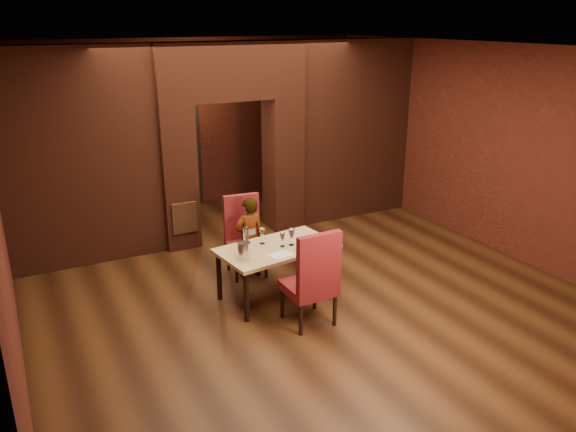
% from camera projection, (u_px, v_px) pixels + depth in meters
% --- Properties ---
extents(floor, '(8.00, 8.00, 0.00)m').
position_uv_depth(floor, '(288.00, 279.00, 8.04)').
color(floor, '#402210').
rests_on(floor, ground).
extents(ceiling, '(7.00, 8.00, 0.04)m').
position_uv_depth(ceiling, '(288.00, 47.00, 6.97)').
color(ceiling, silver).
rests_on(ceiling, ground).
extents(wall_back, '(7.00, 0.04, 3.20)m').
position_uv_depth(wall_back, '(192.00, 124.00, 10.85)').
color(wall_back, maroon).
rests_on(wall_back, ground).
extents(wall_front, '(7.00, 0.04, 3.20)m').
position_uv_depth(wall_front, '(537.00, 295.00, 4.17)').
color(wall_front, maroon).
rests_on(wall_front, ground).
extents(wall_right, '(0.04, 8.00, 3.20)m').
position_uv_depth(wall_right, '(480.00, 145.00, 9.03)').
color(wall_right, maroon).
rests_on(wall_right, ground).
extents(pillar_left, '(0.55, 0.55, 2.30)m').
position_uv_depth(pillar_left, '(177.00, 177.00, 8.91)').
color(pillar_left, maroon).
rests_on(pillar_left, ground).
extents(pillar_right, '(0.55, 0.55, 2.30)m').
position_uv_depth(pillar_right, '(283.00, 163.00, 9.74)').
color(pillar_right, maroon).
rests_on(pillar_right, ground).
extents(lintel, '(2.45, 0.55, 0.90)m').
position_uv_depth(lintel, '(229.00, 71.00, 8.79)').
color(lintel, maroon).
rests_on(lintel, ground).
extents(wing_wall_left, '(2.28, 0.35, 3.20)m').
position_uv_depth(wing_wall_left, '(80.00, 159.00, 8.15)').
color(wing_wall_left, maroon).
rests_on(wing_wall_left, ground).
extents(wing_wall_right, '(2.28, 0.35, 3.20)m').
position_uv_depth(wing_wall_right, '(352.00, 130.00, 10.21)').
color(wing_wall_right, maroon).
rests_on(wing_wall_right, ground).
extents(vent_panel, '(0.40, 0.03, 0.50)m').
position_uv_depth(vent_panel, '(185.00, 218.00, 8.87)').
color(vent_panel, '#A2572F').
rests_on(vent_panel, ground).
extents(rear_door, '(0.90, 0.08, 2.10)m').
position_uv_depth(rear_door, '(175.00, 154.00, 10.81)').
color(rear_door, black).
rests_on(rear_door, ground).
extents(rear_door_frame, '(1.02, 0.04, 2.22)m').
position_uv_depth(rear_door_frame, '(175.00, 155.00, 10.77)').
color(rear_door_frame, black).
rests_on(rear_door_frame, ground).
extents(dining_table, '(1.62, 1.04, 0.71)m').
position_uv_depth(dining_table, '(277.00, 271.00, 7.46)').
color(dining_table, tan).
rests_on(dining_table, ground).
extents(chair_far, '(0.58, 0.58, 1.15)m').
position_uv_depth(chair_far, '(246.00, 237.00, 8.03)').
color(chair_far, maroon).
rests_on(chair_far, ground).
extents(chair_near, '(0.57, 0.57, 1.23)m').
position_uv_depth(chair_near, '(309.00, 276.00, 6.73)').
color(chair_near, maroon).
rests_on(chair_near, ground).
extents(person_seated, '(0.44, 0.29, 1.19)m').
position_uv_depth(person_seated, '(249.00, 238.00, 7.95)').
color(person_seated, white).
rests_on(person_seated, ground).
extents(wine_glass_a, '(0.09, 0.09, 0.21)m').
position_uv_depth(wine_glass_a, '(262.00, 236.00, 7.40)').
color(wine_glass_a, white).
rests_on(wine_glass_a, dining_table).
extents(wine_glass_b, '(0.08, 0.08, 0.19)m').
position_uv_depth(wine_glass_b, '(282.00, 240.00, 7.31)').
color(wine_glass_b, white).
rests_on(wine_glass_b, dining_table).
extents(wine_glass_c, '(0.09, 0.09, 0.22)m').
position_uv_depth(wine_glass_c, '(292.00, 237.00, 7.36)').
color(wine_glass_c, white).
rests_on(wine_glass_c, dining_table).
extents(tasting_sheet, '(0.31, 0.24, 0.00)m').
position_uv_depth(tasting_sheet, '(281.00, 255.00, 7.08)').
color(tasting_sheet, silver).
rests_on(tasting_sheet, dining_table).
extents(wine_bucket, '(0.17, 0.17, 0.21)m').
position_uv_depth(wine_bucket, '(244.00, 250.00, 6.96)').
color(wine_bucket, silver).
rests_on(wine_bucket, dining_table).
extents(water_bottle, '(0.07, 0.07, 0.30)m').
position_uv_depth(water_bottle, '(246.00, 237.00, 7.25)').
color(water_bottle, white).
rests_on(water_bottle, dining_table).
extents(potted_plant, '(0.45, 0.40, 0.45)m').
position_uv_depth(potted_plant, '(302.00, 248.00, 8.54)').
color(potted_plant, '#225E1E').
rests_on(potted_plant, ground).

